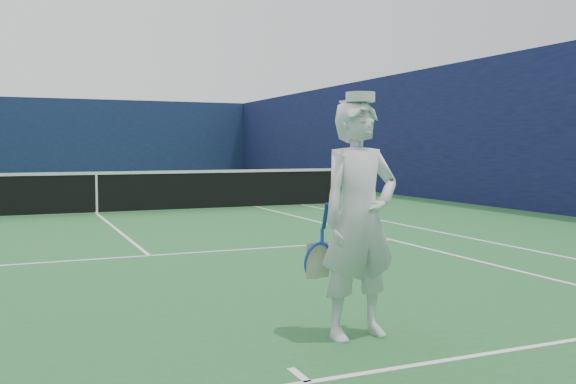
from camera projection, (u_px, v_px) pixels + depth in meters
The scene contains 5 objects.
ground at pixel (97, 214), 15.21m from camera, with size 80.00×80.00×0.00m, color #25622E.
court_markings at pixel (97, 214), 15.21m from camera, with size 11.03×23.83×0.01m.
windscreen_fence at pixel (95, 129), 15.07m from camera, with size 20.12×36.12×4.00m.
tennis_net at pixel (97, 191), 15.17m from camera, with size 12.88×0.09×1.07m.
tennis_player at pixel (359, 219), 5.29m from camera, with size 0.83×0.53×2.03m.
Camera 1 is at (-1.78, -15.70, 1.58)m, focal length 40.00 mm.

